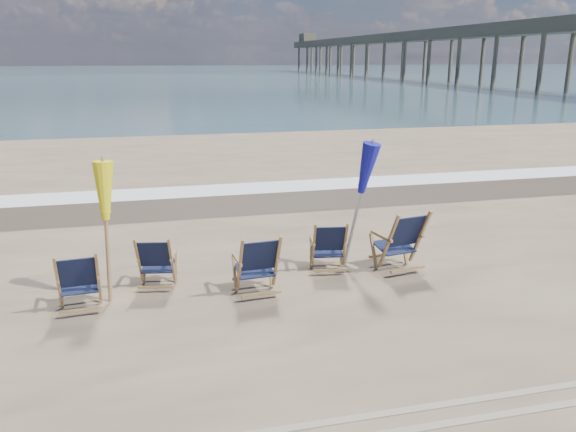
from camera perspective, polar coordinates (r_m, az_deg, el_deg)
The scene contains 11 objects.
ocean at distance 134.87m, azimuth -13.07°, elevation 13.96°, with size 400.00×400.00×0.00m, color #3C5964.
surf_foam at distance 15.67m, azimuth -5.26°, elevation 2.77°, with size 200.00×1.40×0.01m, color silver.
wet_sand_strip at distance 14.23m, azimuth -4.36°, elevation 1.44°, with size 200.00×2.60×0.00m, color #42362A.
beach_chair_0 at distance 8.46m, azimuth -18.70°, elevation -6.19°, with size 0.61×0.69×0.95m, color #111733, non-canonical shape.
beach_chair_1 at distance 8.93m, azimuth -11.73°, elevation -4.66°, with size 0.58×0.65×0.91m, color #111733, non-canonical shape.
beach_chair_2 at distance 8.53m, azimuth -1.12°, elevation -4.88°, with size 0.65×0.74×1.02m, color #111733, non-canonical shape.
beach_chair_3 at distance 9.46m, azimuth 5.79°, elevation -3.13°, with size 0.60×0.67×0.94m, color #111733, non-canonical shape.
beach_chair_4 at distance 9.76m, azimuth 13.26°, elevation -2.32°, with size 0.72×0.81×1.12m, color #111733, non-canonical shape.
umbrella_yellow at distance 8.48m, azimuth -18.25°, elevation 1.64°, with size 0.30×0.30×2.09m.
umbrella_blue at distance 9.34m, azimuth 7.09°, elevation 4.41°, with size 0.30×0.30×2.23m.
fishing_pier at distance 90.25m, azimuth 13.37°, elevation 16.16°, with size 4.40×140.00×9.30m, color brown, non-canonical shape.
Camera 1 is at (-2.18, -6.81, 3.53)m, focal length 35.00 mm.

